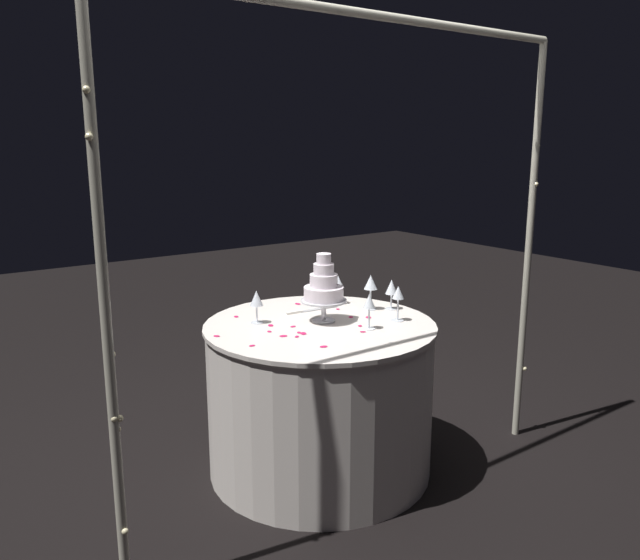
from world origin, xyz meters
TOP-DOWN VIEW (x-y plane):
  - ground_plane at (0.00, 0.00)m, footprint 12.00×12.00m
  - decorative_arch at (-0.00, 0.34)m, footprint 2.24×0.06m
  - main_table at (0.00, 0.00)m, footprint 1.10×1.10m
  - tiered_cake at (-0.04, -0.02)m, footprint 0.22×0.22m
  - wine_glass_0 at (-0.45, 0.00)m, footprint 0.06×0.06m
  - wine_glass_1 at (0.24, -0.18)m, footprint 0.06×0.06m
  - wine_glass_2 at (-0.36, -0.06)m, footprint 0.07×0.07m
  - wine_glass_3 at (-0.29, -0.36)m, footprint 0.07×0.07m
  - wine_glass_4 at (-0.30, -0.25)m, footprint 0.06×0.06m
  - wine_glass_5 at (-0.13, 0.20)m, footprint 0.06×0.06m
  - wine_glass_6 at (-0.33, 0.18)m, footprint 0.06×0.06m
  - cake_knife at (-0.09, -0.21)m, footprint 0.30×0.05m
  - rose_petal_0 at (0.13, -0.03)m, footprint 0.03×0.02m
  - rose_petal_1 at (0.20, 0.11)m, footprint 0.03×0.03m
  - rose_petal_2 at (-0.13, 0.14)m, footprint 0.03×0.03m
  - rose_petal_3 at (0.19, 0.29)m, footprint 0.04×0.03m
  - rose_petal_4 at (0.27, -0.33)m, footprint 0.03×0.03m
  - rose_petal_5 at (-0.19, -0.00)m, footprint 0.04×0.04m
  - rose_petal_6 at (-0.08, 0.22)m, footprint 0.03×0.03m
  - rose_petal_7 at (0.16, 0.06)m, footprint 0.03×0.03m
  - rose_petal_8 at (0.03, -0.23)m, footprint 0.03×0.04m
  - rose_petal_9 at (0.25, 0.07)m, footprint 0.04×0.04m
  - rose_petal_10 at (0.21, -0.11)m, footprint 0.04×0.04m
  - rose_petal_11 at (-0.12, -0.36)m, footprint 0.03×0.04m
  - rose_petal_12 at (0.15, 0.09)m, footprint 0.04×0.05m
  - rose_petal_13 at (0.43, 0.10)m, footprint 0.03×0.02m
  - rose_petal_14 at (-0.22, -0.16)m, footprint 0.02×0.03m
  - rose_petal_15 at (0.49, -0.11)m, footprint 0.03×0.04m
  - rose_petal_16 at (-0.25, 0.06)m, footprint 0.04×0.05m
  - rose_petal_17 at (0.26, -0.03)m, footprint 0.02×0.03m

SIDE VIEW (x-z plane):
  - ground_plane at x=0.00m, z-range 0.00..0.00m
  - main_table at x=0.00m, z-range 0.00..0.74m
  - rose_petal_0 at x=0.13m, z-range 0.74..0.75m
  - rose_petal_1 at x=0.20m, z-range 0.74..0.75m
  - rose_petal_2 at x=-0.13m, z-range 0.74..0.75m
  - rose_petal_3 at x=0.19m, z-range 0.74..0.75m
  - rose_petal_4 at x=0.27m, z-range 0.74..0.75m
  - rose_petal_5 at x=-0.19m, z-range 0.74..0.75m
  - rose_petal_6 at x=-0.08m, z-range 0.74..0.75m
  - rose_petal_7 at x=0.16m, z-range 0.74..0.75m
  - rose_petal_8 at x=0.03m, z-range 0.74..0.75m
  - rose_petal_9 at x=0.25m, z-range 0.74..0.75m
  - rose_petal_10 at x=0.21m, z-range 0.74..0.75m
  - rose_petal_11 at x=-0.12m, z-range 0.74..0.75m
  - rose_petal_12 at x=0.15m, z-range 0.74..0.75m
  - rose_petal_13 at x=0.43m, z-range 0.74..0.75m
  - rose_petal_14 at x=-0.22m, z-range 0.74..0.75m
  - rose_petal_15 at x=0.49m, z-range 0.74..0.75m
  - rose_petal_16 at x=-0.25m, z-range 0.74..0.75m
  - rose_petal_17 at x=0.26m, z-range 0.74..0.75m
  - cake_knife at x=-0.09m, z-range 0.74..0.75m
  - wine_glass_3 at x=-0.29m, z-range 0.78..0.93m
  - wine_glass_4 at x=-0.30m, z-range 0.78..0.93m
  - wine_glass_0 at x=-0.45m, z-range 0.78..0.93m
  - wine_glass_1 at x=0.24m, z-range 0.78..0.94m
  - wine_glass_5 at x=-0.13m, z-range 0.78..0.95m
  - wine_glass_6 at x=-0.33m, z-range 0.79..0.96m
  - wine_glass_2 at x=-0.36m, z-range 0.79..0.97m
  - tiered_cake at x=-0.04m, z-range 0.74..1.08m
  - decorative_arch at x=0.00m, z-range 0.35..2.43m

